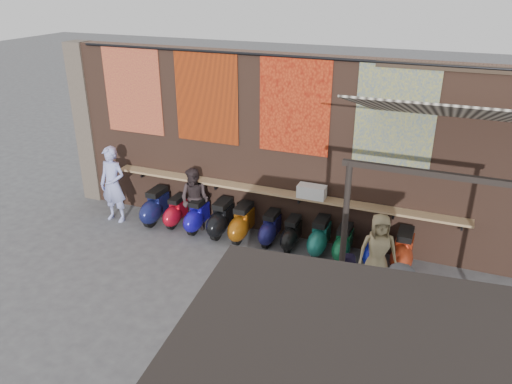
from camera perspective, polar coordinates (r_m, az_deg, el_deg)
ground at (r=9.51m, az=-2.65°, el=-11.41°), size 70.00×70.00×0.00m
brick_wall at (r=10.86m, az=3.10°, el=5.05°), size 10.00×0.40×4.00m
pier_left at (r=13.40m, az=-18.59°, el=7.47°), size 0.50×0.50×4.00m
eating_counter at (r=10.86m, az=2.35°, el=-0.03°), size 8.00×0.32×0.05m
shelf_box at (r=10.55m, az=6.39°, el=0.05°), size 0.59×0.29×0.27m
tapestry_redgold at (r=12.02m, az=-13.90°, el=11.19°), size 1.50×0.02×2.00m
tapestry_sun at (r=11.04m, az=-5.68°, el=10.68°), size 1.50×0.02×2.00m
tapestry_orange at (r=10.29m, az=4.41°, el=9.76°), size 1.50×0.02×2.00m
tapestry_multi at (r=9.89m, az=15.62°, el=8.39°), size 1.50×0.02×2.00m
hang_rail at (r=10.18m, az=2.91°, el=15.28°), size 9.50×0.06×0.06m
scooter_stool_0 at (r=12.04m, az=-11.35°, el=-1.62°), size 0.39×0.86×0.82m
scooter_stool_1 at (r=11.86m, az=-9.09°, el=-2.21°), size 0.33×0.73×0.69m
scooter_stool_2 at (r=11.53m, az=-6.68°, el=-2.68°), size 0.35×0.79×0.75m
scooter_stool_3 at (r=11.28m, az=-3.98°, el=-3.05°), size 0.38×0.85×0.80m
scooter_stool_4 at (r=11.07m, az=-1.57°, el=-3.53°), size 0.38×0.84×0.80m
scooter_stool_5 at (r=10.94m, az=1.67°, el=-4.16°), size 0.34×0.75×0.72m
scooter_stool_6 at (r=10.78m, az=4.12°, el=-4.76°), size 0.32×0.72×0.68m
scooter_stool_7 at (r=10.61m, az=7.31°, el=-5.10°), size 0.37×0.82×0.78m
scooter_stool_8 at (r=10.50m, az=9.95°, el=-5.79°), size 0.34×0.75×0.71m
scooter_stool_9 at (r=10.45m, az=13.26°, el=-6.35°), size 0.32×0.72×0.68m
scooter_stool_10 at (r=10.36m, az=16.45°, el=-6.55°), size 0.40×0.88×0.83m
diner_left at (r=12.19m, az=-16.03°, el=0.83°), size 0.68×0.45×1.84m
diner_right at (r=11.43m, az=-7.01°, el=-0.87°), size 0.76×0.60×1.49m
shopper_navy at (r=8.18m, az=10.37°, el=-11.71°), size 0.99×0.67×1.56m
shopper_grey at (r=8.06m, az=15.68°, el=-12.83°), size 1.16×0.99×1.56m
shopper_tan at (r=9.63m, az=13.77°, el=-6.49°), size 0.83×0.68×1.46m
stall_roof at (r=3.89m, az=13.25°, el=-17.79°), size 3.18×2.57×0.12m
stall_sign at (r=5.22m, az=13.19°, el=-17.53°), size 1.20×0.16×0.50m
awning_canvas at (r=8.17m, az=22.94°, el=8.29°), size 3.20×3.28×0.97m
awning_ledger at (r=9.65m, az=23.47°, el=12.78°), size 3.30×0.08×0.12m
awning_header at (r=6.87m, az=22.14°, el=1.57°), size 3.00×0.08×0.08m
awning_post_left at (r=7.63m, az=9.82°, el=-7.54°), size 0.09×0.09×3.10m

